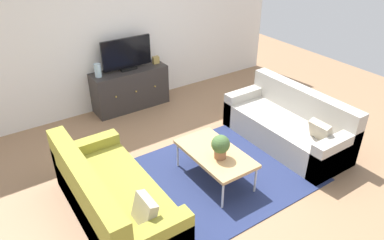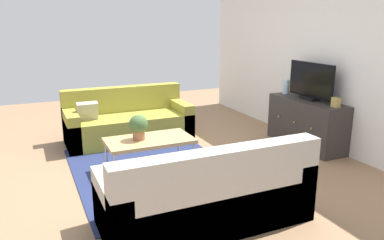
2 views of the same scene
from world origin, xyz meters
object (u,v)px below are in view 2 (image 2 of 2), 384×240
(coffee_table, at_px, (149,141))
(glass_vase, at_px, (286,87))
(potted_plant, at_px, (138,126))
(mantel_clock, at_px, (336,102))
(flat_screen_tv, at_px, (311,81))
(couch_left_side, at_px, (127,123))
(couch_right_side, at_px, (208,198))
(tv_console, at_px, (306,123))

(coffee_table, bearing_deg, glass_vase, 102.30)
(potted_plant, relative_size, mantel_clock, 2.39)
(flat_screen_tv, bearing_deg, potted_plant, -90.48)
(glass_vase, xyz_separation_m, mantel_clock, (1.07, 0.00, -0.05))
(couch_left_side, height_order, couch_right_side, same)
(potted_plant, height_order, glass_vase, glass_vase)
(mantel_clock, bearing_deg, potted_plant, -102.19)
(potted_plant, height_order, tv_console, potted_plant)
(coffee_table, relative_size, tv_console, 0.81)
(coffee_table, distance_m, glass_vase, 2.55)
(couch_left_side, relative_size, flat_screen_tv, 2.18)
(tv_console, bearing_deg, potted_plant, -90.49)
(potted_plant, distance_m, flat_screen_tv, 2.63)
(couch_left_side, relative_size, tv_console, 1.45)
(coffee_table, xyz_separation_m, flat_screen_tv, (-0.00, 2.48, 0.58))
(couch_left_side, bearing_deg, glass_vase, 69.87)
(couch_left_side, height_order, flat_screen_tv, flat_screen_tv)
(flat_screen_tv, bearing_deg, couch_right_side, -58.56)
(glass_vase, bearing_deg, couch_left_side, -110.13)
(tv_console, distance_m, glass_vase, 0.71)
(couch_left_side, bearing_deg, potted_plant, -8.48)
(couch_right_side, height_order, potted_plant, couch_right_side)
(couch_right_side, xyz_separation_m, potted_plant, (-1.49, -0.21, 0.32))
(tv_console, xyz_separation_m, mantel_clock, (0.54, 0.00, 0.42))
(potted_plant, distance_m, glass_vase, 2.64)
(couch_left_side, height_order, potted_plant, couch_left_side)
(couch_right_side, distance_m, potted_plant, 1.53)
(flat_screen_tv, bearing_deg, coffee_table, -90.00)
(couch_left_side, relative_size, glass_vase, 8.62)
(mantel_clock, bearing_deg, coffee_table, -102.30)
(tv_console, xyz_separation_m, glass_vase, (-0.54, 0.00, 0.46))
(tv_console, bearing_deg, couch_left_side, -120.63)
(flat_screen_tv, bearing_deg, tv_console, -90.00)
(couch_right_side, height_order, glass_vase, glass_vase)
(couch_left_side, xyz_separation_m, mantel_clock, (1.94, 2.37, 0.50))
(coffee_table, distance_m, mantel_clock, 2.54)
(potted_plant, bearing_deg, tv_console, 89.51)
(couch_left_side, bearing_deg, mantel_clock, 50.73)
(coffee_table, bearing_deg, potted_plant, -100.00)
(glass_vase, bearing_deg, couch_right_side, -49.90)
(mantel_clock, bearing_deg, flat_screen_tv, 177.86)
(coffee_table, bearing_deg, mantel_clock, 77.70)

